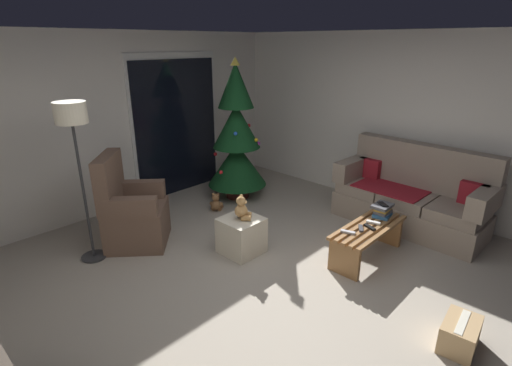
# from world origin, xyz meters

# --- Properties ---
(ground_plane) EXTENTS (7.00, 7.00, 0.00)m
(ground_plane) POSITION_xyz_m (0.00, 0.00, 0.00)
(ground_plane) COLOR #9E9384
(wall_back) EXTENTS (5.72, 0.12, 2.50)m
(wall_back) POSITION_xyz_m (0.00, 3.06, 1.25)
(wall_back) COLOR silver
(wall_back) RESTS_ON ground
(wall_right) EXTENTS (0.12, 6.00, 2.50)m
(wall_right) POSITION_xyz_m (2.86, 0.00, 1.25)
(wall_right) COLOR silver
(wall_right) RESTS_ON ground
(patio_door_frame) EXTENTS (1.60, 0.02, 2.20)m
(patio_door_frame) POSITION_xyz_m (0.97, 2.99, 1.10)
(patio_door_frame) COLOR silver
(patio_door_frame) RESTS_ON ground
(patio_door_glass) EXTENTS (1.50, 0.02, 2.10)m
(patio_door_glass) POSITION_xyz_m (0.97, 2.97, 1.05)
(patio_door_glass) COLOR black
(patio_door_glass) RESTS_ON ground
(couch) EXTENTS (0.84, 1.96, 1.08)m
(couch) POSITION_xyz_m (2.32, -0.33, 0.40)
(couch) COLOR gray
(couch) RESTS_ON ground
(coffee_table) EXTENTS (1.10, 0.40, 0.40)m
(coffee_table) POSITION_xyz_m (1.15, -0.34, 0.27)
(coffee_table) COLOR olive
(coffee_table) RESTS_ON ground
(remote_graphite) EXTENTS (0.15, 0.12, 0.02)m
(remote_graphite) POSITION_xyz_m (1.01, -0.32, 0.41)
(remote_graphite) COLOR #333338
(remote_graphite) RESTS_ON coffee_table
(remote_black) EXTENTS (0.10, 0.16, 0.02)m
(remote_black) POSITION_xyz_m (1.10, -0.37, 0.41)
(remote_black) COLOR black
(remote_black) RESTS_ON coffee_table
(remote_white) EXTENTS (0.08, 0.16, 0.02)m
(remote_white) POSITION_xyz_m (1.24, -0.34, 0.41)
(remote_white) COLOR silver
(remote_white) RESTS_ON coffee_table
(remote_silver) EXTENTS (0.09, 0.16, 0.02)m
(remote_silver) POSITION_xyz_m (0.84, -0.26, 0.41)
(remote_silver) COLOR #ADADB2
(remote_silver) RESTS_ON coffee_table
(book_stack) EXTENTS (0.26, 0.22, 0.15)m
(book_stack) POSITION_xyz_m (1.49, -0.33, 0.48)
(book_stack) COLOR #285684
(book_stack) RESTS_ON coffee_table
(cell_phone) EXTENTS (0.14, 0.16, 0.01)m
(cell_phone) POSITION_xyz_m (1.49, -0.32, 0.55)
(cell_phone) COLOR black
(cell_phone) RESTS_ON book_stack
(christmas_tree) EXTENTS (0.91, 0.91, 2.15)m
(christmas_tree) POSITION_xyz_m (1.41, 2.07, 0.94)
(christmas_tree) COLOR #4C1E19
(christmas_tree) RESTS_ON ground
(armchair) EXTENTS (0.97, 0.97, 1.13)m
(armchair) POSITION_xyz_m (-0.51, 1.90, 0.40)
(armchair) COLOR brown
(armchair) RESTS_ON ground
(floor_lamp) EXTENTS (0.32, 0.32, 1.78)m
(floor_lamp) POSITION_xyz_m (-1.02, 1.93, 1.51)
(floor_lamp) COLOR #2D2D30
(floor_lamp) RESTS_ON ground
(ottoman) EXTENTS (0.44, 0.44, 0.43)m
(ottoman) POSITION_xyz_m (0.25, 0.79, 0.22)
(ottoman) COLOR beige
(ottoman) RESTS_ON ground
(teddy_bear_honey) EXTENTS (0.21, 0.22, 0.29)m
(teddy_bear_honey) POSITION_xyz_m (0.25, 0.78, 0.55)
(teddy_bear_honey) COLOR tan
(teddy_bear_honey) RESTS_ON ottoman
(teddy_bear_chestnut_by_tree) EXTENTS (0.22, 0.21, 0.29)m
(teddy_bear_chestnut_by_tree) POSITION_xyz_m (0.81, 1.90, 0.12)
(teddy_bear_chestnut_by_tree) COLOR brown
(teddy_bear_chestnut_by_tree) RESTS_ON ground
(cardboard_box_taped_mid_floor) EXTENTS (0.41, 0.29, 0.24)m
(cardboard_box_taped_mid_floor) POSITION_xyz_m (0.40, -1.58, 0.12)
(cardboard_box_taped_mid_floor) COLOR tan
(cardboard_box_taped_mid_floor) RESTS_ON ground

